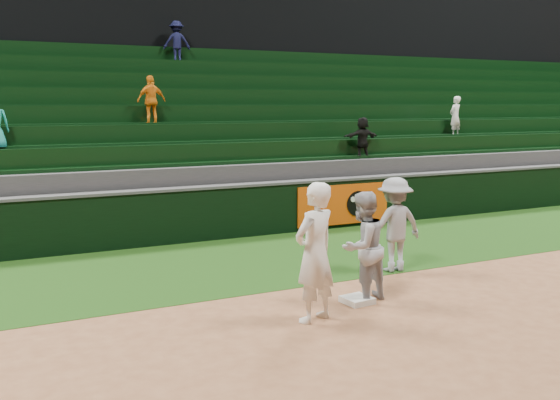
% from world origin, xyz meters
% --- Properties ---
extents(ground, '(70.00, 70.00, 0.00)m').
position_xyz_m(ground, '(0.00, 0.00, 0.00)').
color(ground, brown).
rests_on(ground, ground).
extents(foul_grass, '(36.00, 4.20, 0.01)m').
position_xyz_m(foul_grass, '(0.00, 3.00, 0.00)').
color(foul_grass, '#14350D').
rests_on(foul_grass, ground).
extents(upper_deck, '(40.00, 12.00, 12.00)m').
position_xyz_m(upper_deck, '(0.00, 17.45, 6.00)').
color(upper_deck, black).
rests_on(upper_deck, ground).
extents(first_base, '(0.46, 0.46, 0.10)m').
position_xyz_m(first_base, '(0.03, -0.21, 0.05)').
color(first_base, white).
rests_on(first_base, ground).
extents(first_baseman, '(0.86, 0.71, 2.02)m').
position_xyz_m(first_baseman, '(-0.97, -0.62, 1.01)').
color(first_baseman, white).
rests_on(first_baseman, ground).
extents(baserunner, '(1.02, 0.90, 1.76)m').
position_xyz_m(baserunner, '(0.14, -0.16, 0.88)').
color(baserunner, '#A4A6AE').
rests_on(baserunner, ground).
extents(base_coach, '(1.15, 0.68, 1.76)m').
position_xyz_m(base_coach, '(1.68, 1.10, 0.89)').
color(base_coach, '#91949D').
rests_on(base_coach, foul_grass).
extents(field_wall, '(36.00, 0.45, 1.25)m').
position_xyz_m(field_wall, '(0.03, 5.20, 0.63)').
color(field_wall, black).
rests_on(field_wall, ground).
extents(stadium_seating, '(36.00, 5.95, 5.62)m').
position_xyz_m(stadium_seating, '(-0.00, 8.97, 1.70)').
color(stadium_seating, '#333335').
rests_on(stadium_seating, ground).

